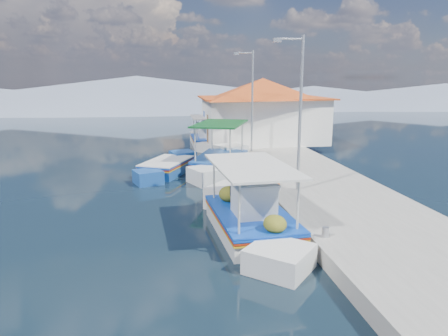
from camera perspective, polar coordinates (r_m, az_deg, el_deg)
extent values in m
plane|color=black|center=(14.36, -5.26, -7.73)|extent=(160.00, 160.00, 0.00)
cube|color=gray|center=(21.06, 10.09, -0.61)|extent=(5.00, 44.00, 0.50)
cylinder|color=#A5A8AD|center=(12.14, 13.89, -8.62)|extent=(0.20, 0.20, 0.30)
cylinder|color=#A5A8AD|center=(16.65, 7.51, -2.59)|extent=(0.20, 0.20, 0.30)
cylinder|color=#A5A8AD|center=(22.34, 3.41, 1.35)|extent=(0.20, 0.20, 0.30)
cylinder|color=#A5A8AD|center=(28.15, 0.98, 3.68)|extent=(0.20, 0.20, 0.30)
cube|color=silver|center=(13.46, 3.71, -8.14)|extent=(2.46, 4.37, 0.92)
cube|color=silver|center=(16.05, 2.44, -4.26)|extent=(2.17, 2.17, 1.02)
cube|color=silver|center=(10.99, 5.56, -13.08)|extent=(2.11, 2.11, 0.87)
cube|color=#0C3BA5|center=(13.31, 3.74, -6.42)|extent=(2.53, 4.50, 0.06)
cube|color=#9F240D|center=(13.34, 3.73, -6.73)|extent=(2.53, 4.50, 0.05)
cube|color=gold|center=(13.36, 3.73, -7.01)|extent=(2.53, 4.50, 0.04)
cube|color=#0C3BA5|center=(13.29, 3.74, -6.14)|extent=(2.55, 4.46, 0.05)
cube|color=brown|center=(13.30, 3.74, -6.26)|extent=(2.28, 4.27, 0.05)
cube|color=silver|center=(12.86, 3.94, -4.42)|extent=(1.27, 1.35, 1.07)
cube|color=silver|center=(12.71, 3.98, -2.03)|extent=(1.38, 1.45, 0.06)
cylinder|color=beige|center=(14.70, -0.41, -1.26)|extent=(0.07, 0.07, 1.55)
cylinder|color=beige|center=(14.90, 6.17, -1.15)|extent=(0.07, 0.07, 1.55)
cylinder|color=beige|center=(11.30, 0.63, -5.51)|extent=(0.07, 0.07, 1.55)
cylinder|color=beige|center=(11.55, 9.15, -5.27)|extent=(0.07, 0.07, 1.55)
cube|color=silver|center=(12.89, 3.84, 0.30)|extent=(2.56, 4.38, 0.07)
ellipsoid|color=#404B14|center=(14.47, 1.53, -3.54)|extent=(0.74, 0.81, 0.55)
ellipsoid|color=#404B14|center=(15.02, 3.95, -3.14)|extent=(0.62, 0.68, 0.47)
ellipsoid|color=#404B14|center=(11.62, 5.83, -7.83)|extent=(0.66, 0.73, 0.50)
sphere|color=#EE6107|center=(13.80, 7.48, -2.49)|extent=(0.39, 0.39, 0.39)
cube|color=silver|center=(22.19, -0.51, 0.24)|extent=(3.52, 4.64, 1.05)
cube|color=silver|center=(24.60, -3.55, 1.74)|extent=(2.12, 2.12, 1.17)
cube|color=silver|center=(19.92, 3.12, -1.20)|extent=(2.06, 2.06, 1.00)
cube|color=#0C3BA5|center=(22.10, -0.51, 1.47)|extent=(3.63, 4.78, 0.07)
cube|color=#9F240D|center=(22.11, -0.51, 1.25)|extent=(3.63, 4.78, 0.06)
cube|color=gold|center=(22.13, -0.51, 1.05)|extent=(3.63, 4.78, 0.04)
cube|color=navy|center=(22.08, -0.51, 1.67)|extent=(3.63, 4.75, 0.06)
cube|color=brown|center=(22.09, -0.51, 1.59)|extent=(3.32, 4.51, 0.06)
cylinder|color=beige|center=(23.10, -4.50, 4.26)|extent=(0.08, 0.08, 1.78)
cylinder|color=beige|center=(23.87, -0.59, 4.56)|extent=(0.08, 0.08, 1.78)
cylinder|color=beige|center=(20.01, -0.43, 3.03)|extent=(0.08, 0.08, 1.78)
cylinder|color=beige|center=(20.90, 3.88, 3.41)|extent=(0.08, 0.08, 1.78)
cube|color=#0E461C|center=(21.82, -0.52, 6.17)|extent=(3.62, 4.68, 0.08)
cube|color=navy|center=(21.70, -7.92, -0.26)|extent=(2.94, 3.69, 0.91)
cube|color=navy|center=(23.63, -10.20, 0.99)|extent=(1.59, 1.59, 1.01)
cube|color=navy|center=(19.85, -5.31, -1.39)|extent=(1.55, 1.55, 0.86)
cube|color=#0C3BA5|center=(21.61, -7.96, 0.83)|extent=(3.03, 3.80, 0.06)
cube|color=#9F240D|center=(21.62, -7.95, 0.63)|extent=(3.03, 3.80, 0.05)
cube|color=gold|center=(21.64, -7.95, 0.46)|extent=(3.03, 3.80, 0.04)
cube|color=silver|center=(21.59, -7.96, 1.00)|extent=(3.03, 3.78, 0.05)
cube|color=brown|center=(21.60, -7.96, 0.93)|extent=(2.79, 3.57, 0.05)
cube|color=silver|center=(30.34, -2.53, 3.46)|extent=(1.97, 3.75, 0.88)
cube|color=silver|center=(32.78, -2.93, 4.32)|extent=(1.98, 1.98, 0.97)
cube|color=silver|center=(27.97, -2.08, 2.70)|extent=(1.92, 1.92, 0.83)
cube|color=#0C3BA5|center=(30.28, -2.54, 4.22)|extent=(2.03, 3.86, 0.06)
cube|color=#9F240D|center=(30.29, -2.53, 4.08)|extent=(2.03, 3.86, 0.05)
cube|color=gold|center=(30.30, -2.53, 3.96)|extent=(2.03, 3.86, 0.04)
cube|color=#0C3BA5|center=(30.27, -2.54, 4.34)|extent=(2.05, 3.82, 0.05)
cube|color=brown|center=(30.28, -2.54, 4.29)|extent=(1.82, 3.67, 0.05)
cube|color=silver|center=(29.93, -2.50, 5.18)|extent=(1.08, 1.21, 1.02)
cube|color=silver|center=(29.87, -2.51, 6.18)|extent=(1.18, 1.30, 0.06)
cylinder|color=beige|center=(31.67, -4.22, 5.98)|extent=(0.06, 0.06, 1.48)
cylinder|color=beige|center=(31.81, -1.40, 6.04)|extent=(0.06, 0.06, 1.48)
cylinder|color=beige|center=(28.57, -3.82, 5.28)|extent=(0.06, 0.06, 1.48)
cylinder|color=beige|center=(28.71, -0.71, 5.35)|extent=(0.06, 0.06, 1.48)
cube|color=silver|center=(30.10, -2.56, 7.08)|extent=(2.07, 3.75, 0.06)
cube|color=white|center=(29.42, 5.33, 6.66)|extent=(8.00, 6.00, 3.00)
cube|color=#B84319|center=(29.31, 5.39, 9.68)|extent=(8.64, 6.48, 0.10)
pyramid|color=#B84319|center=(29.28, 5.42, 10.95)|extent=(10.49, 10.49, 1.40)
cube|color=brown|center=(27.83, -2.24, 5.34)|extent=(0.06, 1.00, 2.00)
cube|color=#0C3BA5|center=(30.24, -2.74, 7.05)|extent=(0.06, 1.20, 0.90)
cylinder|color=#A5A8AD|center=(16.39, 10.52, 7.20)|extent=(0.12, 0.12, 6.00)
cylinder|color=#A5A8AD|center=(16.23, 9.18, 17.28)|extent=(1.00, 0.08, 0.08)
cube|color=#A5A8AD|center=(16.09, 7.39, 17.20)|extent=(0.30, 0.14, 0.14)
cylinder|color=#A5A8AD|center=(25.06, 3.93, 9.13)|extent=(0.12, 0.12, 6.00)
cylinder|color=#A5A8AD|center=(24.96, 2.86, 15.67)|extent=(1.00, 0.08, 0.08)
cube|color=#A5A8AD|center=(24.87, 1.69, 15.58)|extent=(0.30, 0.14, 0.14)
cone|color=slate|center=(69.66, -11.92, 10.14)|extent=(96.00, 96.00, 5.50)
cone|color=slate|center=(74.12, 12.27, 9.59)|extent=(76.80, 76.80, 3.80)
cone|color=slate|center=(86.01, 28.30, 8.90)|extent=(89.60, 89.60, 4.20)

